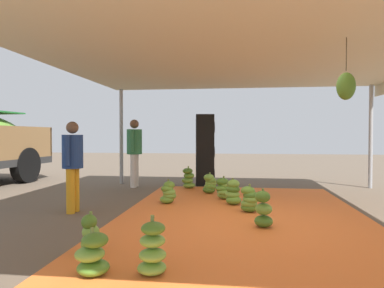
# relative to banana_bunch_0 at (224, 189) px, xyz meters

# --- Properties ---
(ground_plane) EXTENTS (40.00, 40.00, 0.00)m
(ground_plane) POSITION_rel_banana_bunch_0_xyz_m (-1.73, 2.64, -0.22)
(ground_plane) COLOR brown
(tarp_orange) EXTENTS (6.79, 4.09, 0.01)m
(tarp_orange) POSITION_rel_banana_bunch_0_xyz_m (-1.73, -0.36, -0.21)
(tarp_orange) COLOR orange
(tarp_orange) RESTS_ON ground
(tent_canopy) EXTENTS (8.00, 7.00, 2.70)m
(tent_canopy) POSITION_rel_banana_bunch_0_xyz_m (-1.73, -0.46, 2.40)
(tent_canopy) COLOR #9EA0A5
(tent_canopy) RESTS_ON ground
(banana_bunch_0) EXTENTS (0.46, 0.48, 0.48)m
(banana_bunch_0) POSITION_rel_banana_bunch_0_xyz_m (0.00, 0.00, 0.00)
(banana_bunch_0) COLOR #6B9E38
(banana_bunch_0) RESTS_ON tarp_orange
(banana_bunch_1) EXTENTS (0.27, 0.25, 0.46)m
(banana_bunch_1) POSITION_rel_banana_bunch_0_xyz_m (-3.52, 1.42, -0.01)
(banana_bunch_1) COLOR #75A83D
(banana_bunch_1) RESTS_ON tarp_orange
(banana_bunch_2) EXTENTS (0.39, 0.39, 0.57)m
(banana_bunch_2) POSITION_rel_banana_bunch_0_xyz_m (-4.09, 0.54, 0.03)
(banana_bunch_2) COLOR #75A83D
(banana_bunch_2) RESTS_ON tarp_orange
(banana_bunch_3) EXTENTS (0.43, 0.41, 0.49)m
(banana_bunch_3) POSITION_rel_banana_bunch_0_xyz_m (-1.20, -0.49, 0.00)
(banana_bunch_3) COLOR #518428
(banana_bunch_3) RESTS_ON tarp_orange
(banana_bunch_4) EXTENTS (0.42, 0.43, 0.49)m
(banana_bunch_4) POSITION_rel_banana_bunch_0_xyz_m (0.69, 0.35, 0.00)
(banana_bunch_4) COLOR #477523
(banana_bunch_4) RESTS_ON tarp_orange
(banana_bunch_5) EXTENTS (0.43, 0.42, 0.52)m
(banana_bunch_5) POSITION_rel_banana_bunch_0_xyz_m (-0.56, -0.20, 0.02)
(banana_bunch_5) COLOR #60932D
(banana_bunch_5) RESTS_ON tarp_orange
(banana_bunch_6) EXTENTS (0.38, 0.38, 0.46)m
(banana_bunch_6) POSITION_rel_banana_bunch_0_xyz_m (-4.19, 1.11, -0.02)
(banana_bunch_6) COLOR #518428
(banana_bunch_6) RESTS_ON tarp_orange
(banana_bunch_7) EXTENTS (0.35, 0.38, 0.48)m
(banana_bunch_7) POSITION_rel_banana_bunch_0_xyz_m (-0.61, 1.07, -0.00)
(banana_bunch_7) COLOR #60932D
(banana_bunch_7) RESTS_ON tarp_orange
(banana_bunch_8) EXTENTS (0.38, 0.38, 0.57)m
(banana_bunch_8) POSITION_rel_banana_bunch_0_xyz_m (-2.20, -0.65, 0.04)
(banana_bunch_8) COLOR #477523
(banana_bunch_8) RESTS_ON tarp_orange
(banana_bunch_9) EXTENTS (0.44, 0.45, 0.56)m
(banana_bunch_9) POSITION_rel_banana_bunch_0_xyz_m (1.38, 0.95, 0.03)
(banana_bunch_9) COLOR #6B9E38
(banana_bunch_9) RESTS_ON tarp_orange
(worker_0) EXTENTS (0.65, 0.39, 1.76)m
(worker_0) POSITION_rel_banana_bunch_0_xyz_m (1.48, 2.39, 0.81)
(worker_0) COLOR silver
(worker_0) RESTS_ON ground
(worker_1) EXTENTS (0.58, 0.36, 1.59)m
(worker_1) POSITION_rel_banana_bunch_0_xyz_m (-1.58, 2.58, 0.71)
(worker_1) COLOR orange
(worker_1) RESTS_ON ground
(speaker_stack) EXTENTS (0.54, 0.55, 1.91)m
(speaker_stack) POSITION_rel_banana_bunch_0_xyz_m (2.07, 0.59, 0.74)
(speaker_stack) COLOR black
(speaker_stack) RESTS_ON ground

